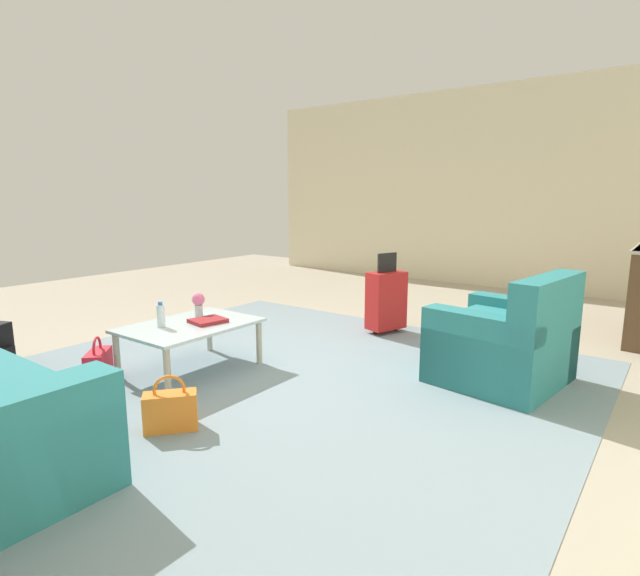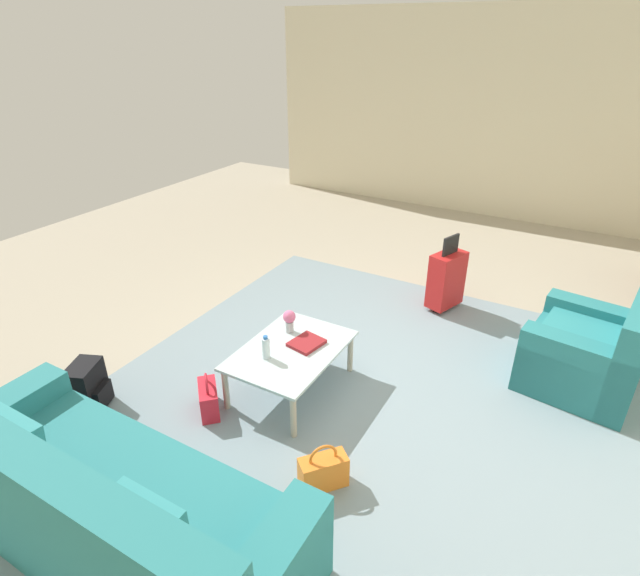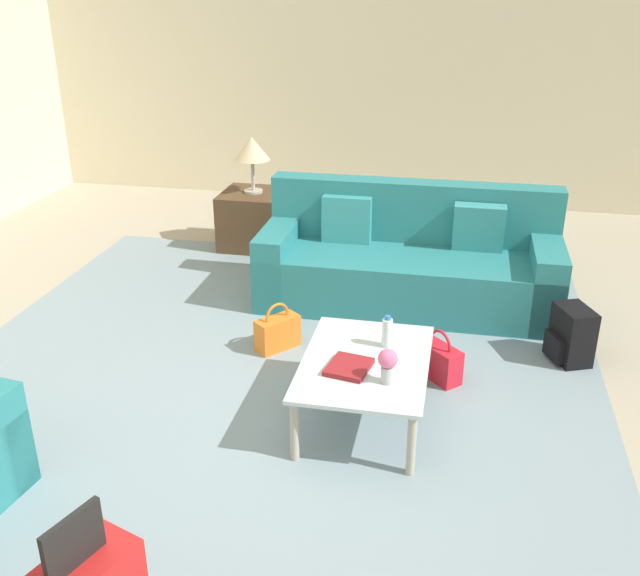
# 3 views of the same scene
# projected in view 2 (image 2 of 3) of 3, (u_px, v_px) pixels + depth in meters

# --- Properties ---
(ground_plane) EXTENTS (12.00, 12.00, 0.00)m
(ground_plane) POSITION_uv_depth(u_px,v_px,m) (365.00, 381.00, 4.36)
(ground_plane) COLOR #A89E89
(wall_left) EXTENTS (0.12, 8.00, 3.10)m
(wall_left) POSITION_uv_depth(u_px,v_px,m) (511.00, 118.00, 7.56)
(wall_left) COLOR beige
(wall_left) RESTS_ON ground
(area_rug) EXTENTS (5.20, 4.40, 0.01)m
(area_rug) POSITION_uv_depth(u_px,v_px,m) (355.00, 431.00, 3.81)
(area_rug) COLOR gray
(area_rug) RESTS_ON ground
(couch) EXTENTS (0.88, 2.36, 0.94)m
(couch) POSITION_uv_depth(u_px,v_px,m) (102.00, 516.00, 2.79)
(couch) COLOR teal
(couch) RESTS_ON ground
(armchair) EXTENTS (1.03, 0.98, 0.87)m
(armchair) POSITION_uv_depth(u_px,v_px,m) (592.00, 356.00, 4.18)
(armchair) COLOR teal
(armchair) RESTS_ON ground
(coffee_table) EXTENTS (1.04, 0.74, 0.40)m
(coffee_table) POSITION_uv_depth(u_px,v_px,m) (291.00, 354.00, 4.11)
(coffee_table) COLOR silver
(coffee_table) RESTS_ON ground
(water_bottle) EXTENTS (0.06, 0.06, 0.20)m
(water_bottle) POSITION_uv_depth(u_px,v_px,m) (266.00, 348.00, 3.93)
(water_bottle) COLOR silver
(water_bottle) RESTS_ON coffee_table
(coffee_table_book) EXTENTS (0.30, 0.27, 0.03)m
(coffee_table_book) POSITION_uv_depth(u_px,v_px,m) (307.00, 343.00, 4.14)
(coffee_table_book) COLOR maroon
(coffee_table_book) RESTS_ON coffee_table
(flower_vase) EXTENTS (0.11, 0.11, 0.21)m
(flower_vase) POSITION_uv_depth(u_px,v_px,m) (289.00, 319.00, 4.27)
(flower_vase) COLOR #B2B7BC
(flower_vase) RESTS_ON coffee_table
(suitcase_red) EXTENTS (0.45, 0.34, 0.85)m
(suitcase_red) POSITION_uv_depth(u_px,v_px,m) (446.00, 279.00, 5.35)
(suitcase_red) COLOR red
(suitcase_red) RESTS_ON ground
(handbag_orange) EXTENTS (0.34, 0.31, 0.36)m
(handbag_orange) POSITION_uv_depth(u_px,v_px,m) (323.00, 471.00, 3.30)
(handbag_orange) COLOR orange
(handbag_orange) RESTS_ON ground
(handbag_red) EXTENTS (0.33, 0.32, 0.36)m
(handbag_red) POSITION_uv_depth(u_px,v_px,m) (209.00, 398.00, 3.96)
(handbag_red) COLOR red
(handbag_red) RESTS_ON ground
(backpack_black) EXTENTS (0.35, 0.33, 0.40)m
(backpack_black) POSITION_uv_depth(u_px,v_px,m) (88.00, 387.00, 3.98)
(backpack_black) COLOR black
(backpack_black) RESTS_ON ground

